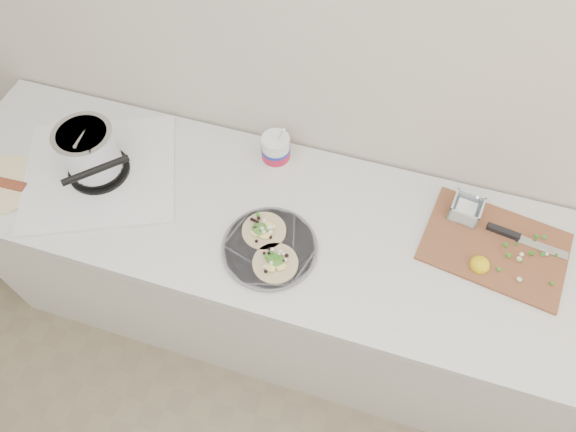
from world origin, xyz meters
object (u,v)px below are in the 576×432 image
(stove, at_px, (94,159))
(cutboard, at_px, (495,241))
(tub, at_px, (276,149))
(taco_plate, at_px, (270,246))
(bacon_plate, at_px, (4,184))

(stove, distance_m, cutboard, 1.34)
(tub, bearing_deg, stove, -157.67)
(taco_plate, bearing_deg, bacon_plate, -178.14)
(stove, height_order, cutboard, stove)
(stove, relative_size, taco_plate, 2.16)
(stove, relative_size, cutboard, 1.38)
(taco_plate, bearing_deg, cutboard, 18.68)
(stove, xyz_separation_m, tub, (0.57, 0.23, -0.01))
(tub, relative_size, cutboard, 0.47)
(taco_plate, bearing_deg, stove, 170.26)
(cutboard, distance_m, bacon_plate, 1.64)
(bacon_plate, bearing_deg, tub, 23.73)
(tub, height_order, cutboard, tub)
(bacon_plate, bearing_deg, stove, 26.38)
(stove, relative_size, bacon_plate, 2.59)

